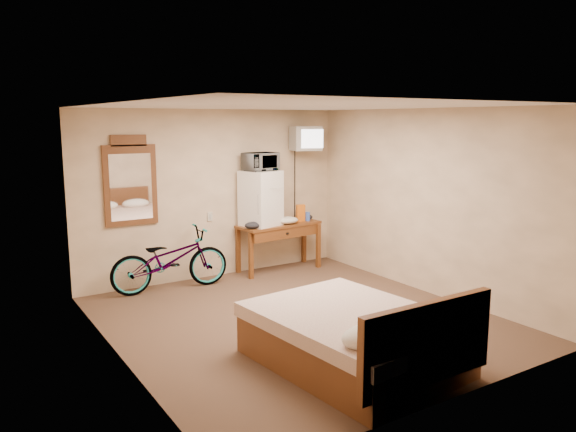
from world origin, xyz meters
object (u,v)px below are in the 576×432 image
at_px(microwave, 260,162).
at_px(bed, 358,338).
at_px(crt_television, 305,139).
at_px(mini_fridge, 261,198).
at_px(wall_mirror, 130,182).
at_px(desk, 280,231).
at_px(blue_cup, 308,216).
at_px(bicycle, 170,260).

height_order(microwave, bed, microwave).
bearing_deg(crt_television, bed, -116.57).
xyz_separation_m(mini_fridge, microwave, (0.00, 0.00, 0.55)).
bearing_deg(bed, mini_fridge, 75.25).
distance_m(crt_television, wall_mirror, 2.78).
bearing_deg(desk, wall_mirror, 173.05).
relative_size(blue_cup, crt_television, 0.23).
xyz_separation_m(microwave, wall_mirror, (-1.92, 0.22, -0.21)).
bearing_deg(bed, blue_cup, 62.85).
bearing_deg(blue_cup, wall_mirror, 174.15).
height_order(mini_fridge, microwave, microwave).
distance_m(blue_cup, bed, 3.82).
relative_size(blue_cup, wall_mirror, 0.11).
bearing_deg(wall_mirror, mini_fridge, -6.45).
bearing_deg(bicycle, wall_mirror, 55.40).
distance_m(mini_fridge, wall_mirror, 1.96).
relative_size(microwave, bed, 0.24).
relative_size(wall_mirror, bed, 0.60).
height_order(wall_mirror, bicycle, wall_mirror).
height_order(desk, mini_fridge, mini_fridge).
distance_m(crt_television, bed, 4.19).
bearing_deg(wall_mirror, bed, -74.47).
relative_size(desk, bed, 0.66).
xyz_separation_m(crt_television, wall_mirror, (-2.72, 0.25, -0.55)).
height_order(microwave, blue_cup, microwave).
bearing_deg(blue_cup, bicycle, -178.94).
distance_m(mini_fridge, crt_television, 1.19).
bearing_deg(microwave, wall_mirror, 164.72).
bearing_deg(bed, bicycle, 100.40).
relative_size(desk, crt_television, 2.27).
xyz_separation_m(microwave, blue_cup, (0.82, -0.06, -0.90)).
distance_m(bicycle, bed, 3.39).
relative_size(mini_fridge, bicycle, 0.51).
relative_size(microwave, blue_cup, 3.51).
bearing_deg(desk, bicycle, -178.35).
distance_m(desk, microwave, 1.14).
xyz_separation_m(mini_fridge, crt_television, (0.80, -0.03, 0.89)).
xyz_separation_m(desk, mini_fridge, (-0.31, 0.06, 0.54)).
bearing_deg(mini_fridge, bed, -104.75).
relative_size(microwave, bicycle, 0.30).
relative_size(blue_cup, bed, 0.07).
xyz_separation_m(desk, crt_television, (0.48, 0.02, 1.43)).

